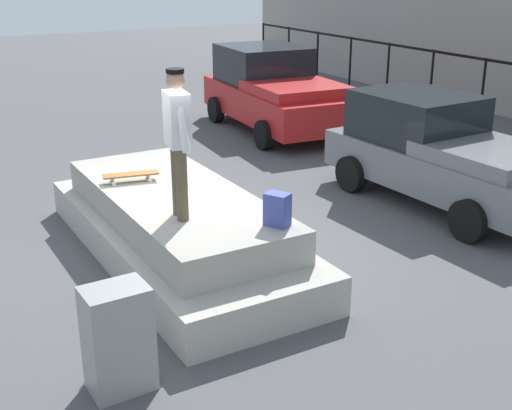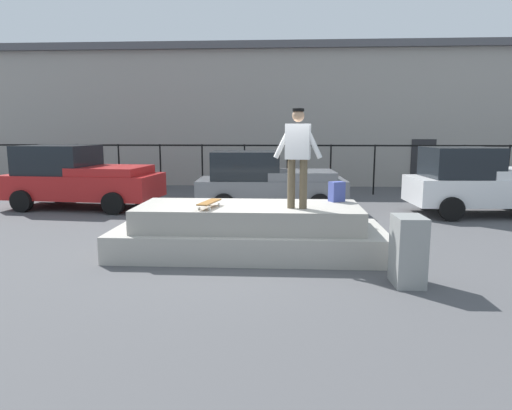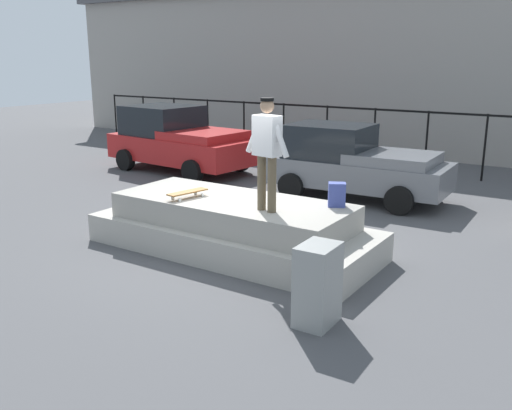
{
  "view_description": "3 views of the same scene",
  "coord_description": "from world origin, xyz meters",
  "px_view_note": "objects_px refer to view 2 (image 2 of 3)",
  "views": [
    {
      "loc": [
        7.97,
        -3.48,
        3.91
      ],
      "look_at": [
        0.3,
        0.95,
        0.64
      ],
      "focal_mm": 47.17,
      "sensor_mm": 36.0,
      "label": 1
    },
    {
      "loc": [
        0.65,
        -8.76,
        2.34
      ],
      "look_at": [
        0.09,
        0.71,
        0.8
      ],
      "focal_mm": 32.11,
      "sensor_mm": 36.0,
      "label": 2
    },
    {
      "loc": [
        5.57,
        -7.83,
        3.35
      ],
      "look_at": [
        -0.39,
        1.21,
        0.48
      ],
      "focal_mm": 39.43,
      "sensor_mm": 36.0,
      "label": 3
    }
  ],
  "objects_px": {
    "backpack": "(337,192)",
    "car_grey_pickup_mid": "(266,181)",
    "utility_box": "(408,251)",
    "car_white_pickup_far": "(479,182)",
    "skateboarder": "(298,151)",
    "skateboard": "(209,202)",
    "car_red_pickup_near": "(79,177)"
  },
  "relations": [
    {
      "from": "car_red_pickup_near",
      "to": "skateboard",
      "type": "bearing_deg",
      "value": -47.57
    },
    {
      "from": "backpack",
      "to": "car_red_pickup_near",
      "type": "distance_m",
      "value": 8.59
    },
    {
      "from": "skateboarder",
      "to": "car_white_pickup_far",
      "type": "xyz_separation_m",
      "value": [
        5.22,
        4.77,
        -1.05
      ]
    },
    {
      "from": "backpack",
      "to": "skateboarder",
      "type": "bearing_deg",
      "value": 18.69
    },
    {
      "from": "utility_box",
      "to": "backpack",
      "type": "bearing_deg",
      "value": 108.68
    },
    {
      "from": "car_red_pickup_near",
      "to": "utility_box",
      "type": "xyz_separation_m",
      "value": [
        8.18,
        -6.72,
        -0.41
      ]
    },
    {
      "from": "car_grey_pickup_mid",
      "to": "car_red_pickup_near",
      "type": "bearing_deg",
      "value": 177.07
    },
    {
      "from": "skateboard",
      "to": "car_red_pickup_near",
      "type": "bearing_deg",
      "value": 132.43
    },
    {
      "from": "skateboarder",
      "to": "car_red_pickup_near",
      "type": "height_order",
      "value": "skateboarder"
    },
    {
      "from": "car_grey_pickup_mid",
      "to": "backpack",
      "type": "bearing_deg",
      "value": -69.38
    },
    {
      "from": "car_white_pickup_far",
      "to": "utility_box",
      "type": "xyz_separation_m",
      "value": [
        -3.56,
        -6.17,
        -0.4
      ]
    },
    {
      "from": "car_white_pickup_far",
      "to": "backpack",
      "type": "bearing_deg",
      "value": -138.49
    },
    {
      "from": "car_red_pickup_near",
      "to": "car_white_pickup_far",
      "type": "xyz_separation_m",
      "value": [
        11.74,
        -0.56,
        -0.01
      ]
    },
    {
      "from": "skateboard",
      "to": "car_grey_pickup_mid",
      "type": "xyz_separation_m",
      "value": [
        0.87,
        5.07,
        -0.16
      ]
    },
    {
      "from": "backpack",
      "to": "car_grey_pickup_mid",
      "type": "bearing_deg",
      "value": -97.56
    },
    {
      "from": "skateboard",
      "to": "car_red_pickup_near",
      "type": "distance_m",
      "value": 7.28
    },
    {
      "from": "skateboarder",
      "to": "utility_box",
      "type": "relative_size",
      "value": 1.68
    },
    {
      "from": "skateboarder",
      "to": "car_red_pickup_near",
      "type": "relative_size",
      "value": 0.38
    },
    {
      "from": "skateboarder",
      "to": "skateboard",
      "type": "xyz_separation_m",
      "value": [
        -1.61,
        -0.05,
        -0.94
      ]
    },
    {
      "from": "car_red_pickup_near",
      "to": "car_white_pickup_far",
      "type": "relative_size",
      "value": 1.15
    },
    {
      "from": "backpack",
      "to": "car_white_pickup_far",
      "type": "height_order",
      "value": "car_white_pickup_far"
    },
    {
      "from": "backpack",
      "to": "car_grey_pickup_mid",
      "type": "xyz_separation_m",
      "value": [
        -1.56,
        4.16,
        -0.26
      ]
    },
    {
      "from": "car_grey_pickup_mid",
      "to": "car_white_pickup_far",
      "type": "xyz_separation_m",
      "value": [
        5.96,
        -0.26,
        0.06
      ]
    },
    {
      "from": "car_grey_pickup_mid",
      "to": "utility_box",
      "type": "bearing_deg",
      "value": -69.5
    },
    {
      "from": "car_red_pickup_near",
      "to": "utility_box",
      "type": "bearing_deg",
      "value": -39.42
    },
    {
      "from": "utility_box",
      "to": "car_white_pickup_far",
      "type": "bearing_deg",
      "value": 58.4
    },
    {
      "from": "skateboarder",
      "to": "backpack",
      "type": "distance_m",
      "value": 1.46
    },
    {
      "from": "backpack",
      "to": "car_grey_pickup_mid",
      "type": "relative_size",
      "value": 0.09
    },
    {
      "from": "backpack",
      "to": "utility_box",
      "type": "bearing_deg",
      "value": 82.11
    },
    {
      "from": "skateboarder",
      "to": "backpack",
      "type": "bearing_deg",
      "value": 46.87
    },
    {
      "from": "skateboard",
      "to": "car_white_pickup_far",
      "type": "distance_m",
      "value": 8.36
    },
    {
      "from": "utility_box",
      "to": "skateboard",
      "type": "bearing_deg",
      "value": 155.9
    }
  ]
}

